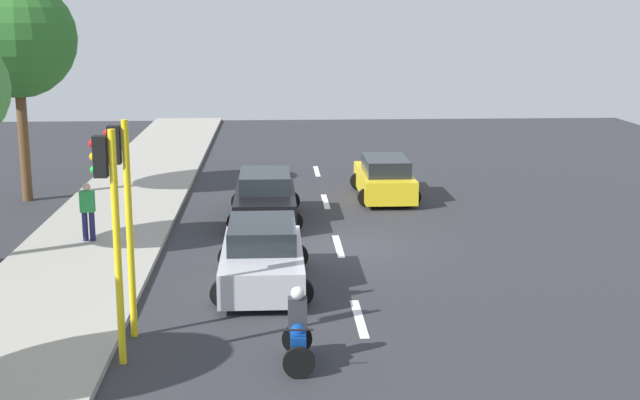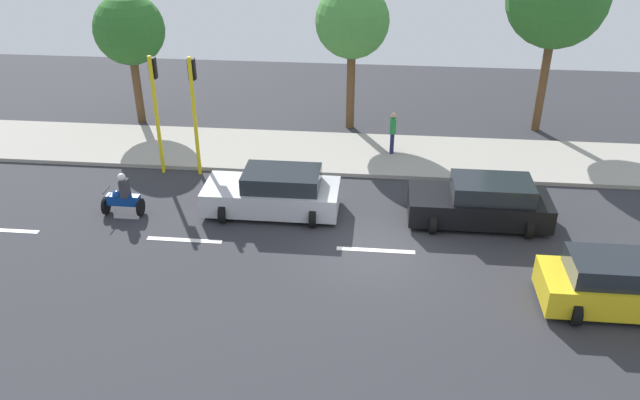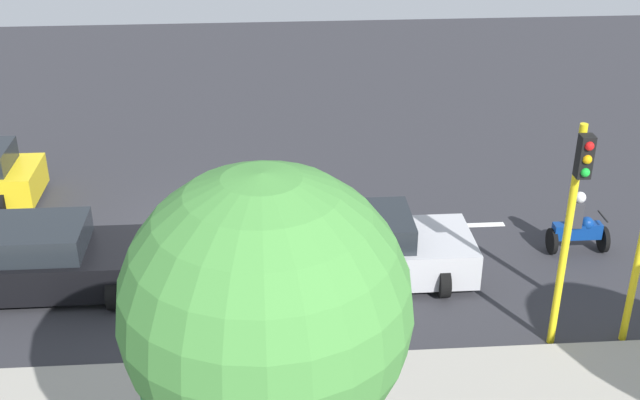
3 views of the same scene
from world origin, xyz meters
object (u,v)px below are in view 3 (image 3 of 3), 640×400
at_px(motorcycle, 578,227).
at_px(traffic_light_midblock, 573,210).
at_px(street_tree_center, 266,311).
at_px(car_black, 41,259).
at_px(pedestrian_near_signal, 151,400).
at_px(car_silver, 364,248).

relative_size(motorcycle, traffic_light_midblock, 0.34).
xyz_separation_m(motorcycle, street_tree_center, (8.65, -7.07, 3.99)).
distance_m(car_black, motorcycle, 11.83).
height_order(car_black, pedestrian_near_signal, pedestrian_near_signal).
xyz_separation_m(car_black, traffic_light_midblock, (2.73, 10.13, 2.22)).
xyz_separation_m(motorcycle, traffic_light_midblock, (3.43, -1.67, 2.29)).
height_order(car_silver, pedestrian_near_signal, pedestrian_near_signal).
bearing_deg(car_silver, pedestrian_near_signal, -38.20).
relative_size(car_black, motorcycle, 2.96).
bearing_deg(car_silver, street_tree_center, -14.73).
bearing_deg(street_tree_center, traffic_light_midblock, 134.06).
bearing_deg(traffic_light_midblock, pedestrian_near_signal, -72.48).
bearing_deg(street_tree_center, car_black, -149.21).
xyz_separation_m(pedestrian_near_signal, traffic_light_midblock, (-2.29, 7.24, 1.87)).
bearing_deg(pedestrian_near_signal, car_black, -150.09).
xyz_separation_m(car_black, pedestrian_near_signal, (5.02, 2.89, 0.35)).
distance_m(motorcycle, street_tree_center, 11.86).
relative_size(pedestrian_near_signal, traffic_light_midblock, 0.38).
relative_size(car_black, street_tree_center, 0.73).
distance_m(traffic_light_midblock, street_tree_center, 7.70).
xyz_separation_m(car_black, street_tree_center, (7.95, 4.74, 3.92)).
bearing_deg(traffic_light_midblock, street_tree_center, -45.94).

